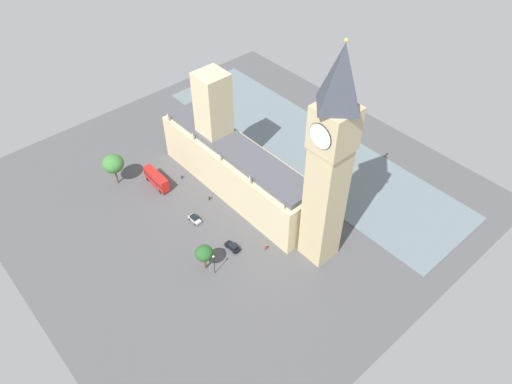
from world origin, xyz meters
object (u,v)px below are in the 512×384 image
clock_tower (330,161)px  pedestrian_leading (209,198)px  car_silver_kerbside (195,219)px  plane_tree_trailing (204,253)px  pedestrian_opposite_hall (266,247)px  parliament_building (234,162)px  street_lamp_far_end (214,261)px  pedestrian_under_trees (182,177)px  car_black_midblock (232,247)px  double_decker_bus_corner (156,179)px  plane_tree_by_river_gate (113,164)px

clock_tower → pedestrian_leading: clock_tower is taller
clock_tower → car_silver_kerbside: (18.15, -31.01, -30.78)m
plane_tree_trailing → pedestrian_opposite_hall: bearing=160.4°
parliament_building → pedestrian_opposite_hall: 28.11m
pedestrian_opposite_hall → street_lamp_far_end: (15.25, -2.86, 4.05)m
car_silver_kerbside → pedestrian_under_trees: 19.07m
car_black_midblock → plane_tree_trailing: size_ratio=0.58×
street_lamp_far_end → pedestrian_opposite_hall: bearing=169.4°
double_decker_bus_corner → street_lamp_far_end: street_lamp_far_end is taller
car_silver_kerbside → car_black_midblock: 15.22m
double_decker_bus_corner → plane_tree_by_river_gate: 13.44m
double_decker_bus_corner → pedestrian_opposite_hall: (-7.85, 41.12, -1.89)m
parliament_building → car_silver_kerbside: bearing=11.6°
parliament_building → street_lamp_far_end: size_ratio=8.13×
parliament_building → pedestrian_leading: 12.96m
pedestrian_under_trees → clock_tower: bearing=0.3°
clock_tower → pedestrian_leading: size_ratio=37.14×
parliament_building → car_silver_kerbside: (17.93, 3.67, -8.70)m
parliament_building → plane_tree_by_river_gate: 36.42m
car_silver_kerbside → pedestrian_opposite_hall: 22.74m
pedestrian_leading → car_silver_kerbside: bearing=135.8°
car_black_midblock → car_silver_kerbside: bearing=91.7°
parliament_building → car_black_midblock: bearing=48.9°
double_decker_bus_corner → pedestrian_under_trees: (-7.39, 2.51, -1.93)m
pedestrian_under_trees → car_silver_kerbside: bearing=-35.9°
car_black_midblock → plane_tree_by_river_gate: 45.71m
plane_tree_trailing → parliament_building: bearing=-143.4°
double_decker_bus_corner → pedestrian_under_trees: bearing=162.5°
double_decker_bus_corner → car_silver_kerbside: 20.00m
car_black_midblock → plane_tree_by_river_gate: size_ratio=0.45×
car_silver_kerbside → plane_tree_by_river_gate: bearing=-74.7°
pedestrian_under_trees → street_lamp_far_end: bearing=-34.3°
pedestrian_leading → plane_tree_trailing: 26.04m
parliament_building → pedestrian_leading: size_ratio=34.41×
car_black_midblock → pedestrian_leading: 20.50m
plane_tree_by_river_gate → street_lamp_far_end: 47.46m
parliament_building → street_lamp_far_end: bearing=41.4°
pedestrian_leading → clock_tower: bearing=-144.8°
car_silver_kerbside → plane_tree_by_river_gate: size_ratio=0.39×
clock_tower → street_lamp_far_end: bearing=-26.7°
double_decker_bus_corner → plane_tree_by_river_gate: size_ratio=1.01×
pedestrian_opposite_hall → plane_tree_trailing: 17.86m
parliament_building → plane_tree_trailing: (25.76, 19.13, -3.55)m
pedestrian_opposite_hall → clock_tower: bearing=107.9°
street_lamp_far_end → clock_tower: bearing=153.3°
clock_tower → plane_tree_trailing: bearing=-30.9°
parliament_building → plane_tree_by_river_gate: size_ratio=5.43×
parliament_building → car_black_midblock: (16.41, 18.81, -8.70)m
plane_tree_trailing → car_black_midblock: bearing=-178.1°
parliament_building → clock_tower: size_ratio=0.93×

